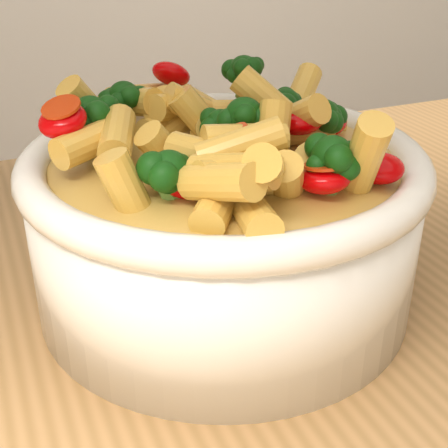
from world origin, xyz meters
name	(u,v)px	position (x,y,z in m)	size (l,w,h in m)	color
table	(315,427)	(0.00, 0.00, 0.80)	(1.20, 0.80, 0.90)	#AD7C4A
serving_bowl	(224,222)	(-0.05, 0.06, 0.96)	(0.27, 0.27, 0.12)	white
pasta_salad	(224,122)	(-0.05, 0.06, 1.03)	(0.22, 0.22, 0.05)	#ECBA4A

